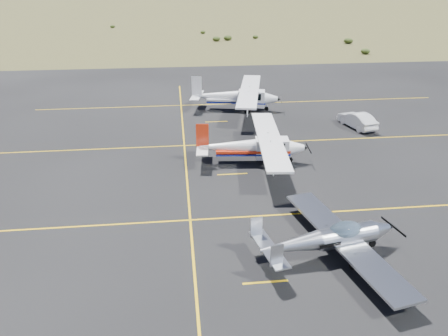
# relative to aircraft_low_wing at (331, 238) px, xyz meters

# --- Properties ---
(ground) EXTENTS (1600.00, 1600.00, 0.00)m
(ground) POSITION_rel_aircraft_low_wing_xyz_m (-0.37, 1.94, -0.97)
(ground) COLOR #383D1C
(ground) RESTS_ON ground
(apron) EXTENTS (72.00, 72.00, 0.02)m
(apron) POSITION_rel_aircraft_low_wing_xyz_m (-0.37, 8.94, -0.97)
(apron) COLOR black
(apron) RESTS_ON ground
(aircraft_low_wing) EXTENTS (6.82, 9.39, 2.03)m
(aircraft_low_wing) POSITION_rel_aircraft_low_wing_xyz_m (0.00, 0.00, 0.00)
(aircraft_low_wing) COLOR silver
(aircraft_low_wing) RESTS_ON apron
(aircraft_cessna) EXTENTS (6.77, 11.25, 2.84)m
(aircraft_cessna) POSITION_rel_aircraft_low_wing_xyz_m (-1.74, 11.19, 0.29)
(aircraft_cessna) COLOR white
(aircraft_cessna) RESTS_ON apron
(aircraft_plain) EXTENTS (7.83, 12.34, 3.12)m
(aircraft_plain) POSITION_rel_aircraft_low_wing_xyz_m (-1.14, 23.78, 0.41)
(aircraft_plain) COLOR white
(aircraft_plain) RESTS_ON apron
(sedan) EXTENTS (2.30, 4.22, 1.32)m
(sedan) POSITION_rel_aircraft_low_wing_xyz_m (8.37, 17.58, -0.30)
(sedan) COLOR silver
(sedan) RESTS_ON apron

